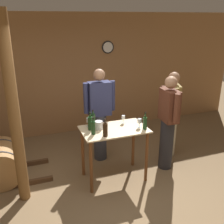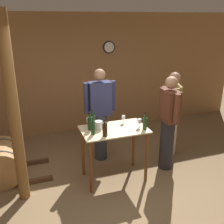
{
  "view_description": "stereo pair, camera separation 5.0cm",
  "coord_description": "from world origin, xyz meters",
  "px_view_note": "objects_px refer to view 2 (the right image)",
  "views": [
    {
      "loc": [
        -1.24,
        -2.95,
        2.58
      ],
      "look_at": [
        0.11,
        0.74,
        1.16
      ],
      "focal_mm": 42.0,
      "sensor_mm": 36.0,
      "label": 1
    },
    {
      "loc": [
        -1.19,
        -2.97,
        2.58
      ],
      "look_at": [
        0.11,
        0.74,
        1.16
      ],
      "focal_mm": 42.0,
      "sensor_mm": 36.0,
      "label": 2
    }
  ],
  "objects_px": {
    "person_visitor_bearded": "(100,113)",
    "wine_bottle_left": "(90,123)",
    "wine_bottle_right": "(105,130)",
    "wine_bottle_far_right": "(145,123)",
    "wooden_post": "(14,114)",
    "wine_glass_near_center": "(123,118)",
    "wine_glass_near_right": "(139,121)",
    "wine_bottle_center": "(93,119)",
    "person_visitor_with_scarf": "(168,122)",
    "wine_bottle_far_left": "(93,127)",
    "ice_bucket": "(99,125)",
    "person_host": "(172,113)",
    "wine_glass_near_left": "(89,120)"
  },
  "relations": [
    {
      "from": "wine_glass_near_center",
      "to": "person_visitor_bearded",
      "type": "height_order",
      "value": "person_visitor_bearded"
    },
    {
      "from": "person_visitor_bearded",
      "to": "wine_bottle_left",
      "type": "bearing_deg",
      "value": -119.38
    },
    {
      "from": "wine_glass_near_left",
      "to": "wine_glass_near_center",
      "type": "height_order",
      "value": "wine_glass_near_left"
    },
    {
      "from": "wooden_post",
      "to": "wine_glass_near_center",
      "type": "relative_size",
      "value": 19.95
    },
    {
      "from": "wine_bottle_left",
      "to": "wine_bottle_far_right",
      "type": "distance_m",
      "value": 0.86
    },
    {
      "from": "wine_bottle_far_right",
      "to": "wine_glass_near_center",
      "type": "xyz_separation_m",
      "value": [
        -0.22,
        0.35,
        -0.01
      ]
    },
    {
      "from": "wine_glass_near_left",
      "to": "wine_glass_near_center",
      "type": "distance_m",
      "value": 0.59
    },
    {
      "from": "wine_bottle_right",
      "to": "wine_glass_near_right",
      "type": "relative_size",
      "value": 1.84
    },
    {
      "from": "wine_glass_near_right",
      "to": "person_host",
      "type": "xyz_separation_m",
      "value": [
        0.91,
        0.49,
        -0.14
      ]
    },
    {
      "from": "wine_bottle_right",
      "to": "wine_glass_near_center",
      "type": "bearing_deg",
      "value": 40.72
    },
    {
      "from": "wine_bottle_center",
      "to": "wine_bottle_far_right",
      "type": "bearing_deg",
      "value": -31.53
    },
    {
      "from": "person_visitor_bearded",
      "to": "wine_glass_near_left",
      "type": "bearing_deg",
      "value": -125.14
    },
    {
      "from": "wine_bottle_left",
      "to": "person_visitor_bearded",
      "type": "relative_size",
      "value": 0.17
    },
    {
      "from": "wine_bottle_center",
      "to": "wine_bottle_far_right",
      "type": "distance_m",
      "value": 0.85
    },
    {
      "from": "wine_bottle_left",
      "to": "person_host",
      "type": "height_order",
      "value": "person_host"
    },
    {
      "from": "wine_bottle_left",
      "to": "wine_bottle_far_right",
      "type": "bearing_deg",
      "value": -18.48
    },
    {
      "from": "wooden_post",
      "to": "wine_glass_near_left",
      "type": "relative_size",
      "value": 18.45
    },
    {
      "from": "wine_bottle_center",
      "to": "wooden_post",
      "type": "bearing_deg",
      "value": -165.96
    },
    {
      "from": "wine_bottle_far_left",
      "to": "wine_glass_near_right",
      "type": "distance_m",
      "value": 0.77
    },
    {
      "from": "wooden_post",
      "to": "person_visitor_bearded",
      "type": "height_order",
      "value": "wooden_post"
    },
    {
      "from": "wine_bottle_right",
      "to": "wine_bottle_far_right",
      "type": "bearing_deg",
      "value": 2.95
    },
    {
      "from": "wine_glass_near_left",
      "to": "person_visitor_with_scarf",
      "type": "bearing_deg",
      "value": -9.69
    },
    {
      "from": "wine_glass_near_right",
      "to": "person_visitor_bearded",
      "type": "bearing_deg",
      "value": 117.49
    },
    {
      "from": "wine_bottle_center",
      "to": "person_visitor_bearded",
      "type": "xyz_separation_m",
      "value": [
        0.26,
        0.45,
        -0.08
      ]
    },
    {
      "from": "wine_bottle_far_left",
      "to": "person_host",
      "type": "height_order",
      "value": "person_host"
    },
    {
      "from": "person_visitor_bearded",
      "to": "wine_glass_near_right",
      "type": "bearing_deg",
      "value": -62.51
    },
    {
      "from": "wine_bottle_center",
      "to": "person_visitor_bearded",
      "type": "bearing_deg",
      "value": 60.37
    },
    {
      "from": "wine_bottle_left",
      "to": "wine_bottle_center",
      "type": "xyz_separation_m",
      "value": [
        0.09,
        0.17,
        -0.01
      ]
    },
    {
      "from": "wine_bottle_right",
      "to": "person_visitor_with_scarf",
      "type": "relative_size",
      "value": 0.16
    },
    {
      "from": "person_visitor_bearded",
      "to": "wine_bottle_far_left",
      "type": "bearing_deg",
      "value": -113.86
    },
    {
      "from": "wine_bottle_right",
      "to": "person_visitor_with_scarf",
      "type": "xyz_separation_m",
      "value": [
        1.21,
        0.22,
        -0.12
      ]
    },
    {
      "from": "wine_bottle_far_left",
      "to": "wine_glass_near_center",
      "type": "relative_size",
      "value": 2.04
    },
    {
      "from": "wine_glass_near_left",
      "to": "wine_glass_near_center",
      "type": "xyz_separation_m",
      "value": [
        0.58,
        -0.06,
        -0.01
      ]
    },
    {
      "from": "person_visitor_with_scarf",
      "to": "person_visitor_bearded",
      "type": "relative_size",
      "value": 0.97
    },
    {
      "from": "ice_bucket",
      "to": "person_host",
      "type": "distance_m",
      "value": 1.58
    },
    {
      "from": "wine_bottle_left",
      "to": "person_visitor_with_scarf",
      "type": "distance_m",
      "value": 1.37
    },
    {
      "from": "person_visitor_with_scarf",
      "to": "wine_bottle_far_left",
      "type": "bearing_deg",
      "value": -176.45
    },
    {
      "from": "wine_glass_near_left",
      "to": "person_host",
      "type": "relative_size",
      "value": 0.09
    },
    {
      "from": "wine_bottle_center",
      "to": "wine_bottle_far_left",
      "type": "bearing_deg",
      "value": -105.53
    },
    {
      "from": "wine_bottle_far_left",
      "to": "person_host",
      "type": "distance_m",
      "value": 1.75
    },
    {
      "from": "wine_glass_near_center",
      "to": "ice_bucket",
      "type": "bearing_deg",
      "value": -167.95
    },
    {
      "from": "person_host",
      "to": "person_visitor_bearded",
      "type": "bearing_deg",
      "value": 166.99
    },
    {
      "from": "wine_glass_near_right",
      "to": "wine_glass_near_left",
      "type": "bearing_deg",
      "value": 156.99
    },
    {
      "from": "wooden_post",
      "to": "wine_bottle_center",
      "type": "distance_m",
      "value": 1.27
    },
    {
      "from": "wine_bottle_far_left",
      "to": "wine_bottle_far_right",
      "type": "distance_m",
      "value": 0.82
    },
    {
      "from": "wine_bottle_far_left",
      "to": "ice_bucket",
      "type": "bearing_deg",
      "value": 49.43
    },
    {
      "from": "person_host",
      "to": "wine_glass_near_left",
      "type": "bearing_deg",
      "value": -174.04
    },
    {
      "from": "wine_glass_near_left",
      "to": "person_host",
      "type": "height_order",
      "value": "person_host"
    },
    {
      "from": "wine_glass_near_center",
      "to": "person_visitor_bearded",
      "type": "distance_m",
      "value": 0.6
    },
    {
      "from": "wine_bottle_center",
      "to": "wine_glass_near_right",
      "type": "relative_size",
      "value": 1.77
    }
  ]
}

